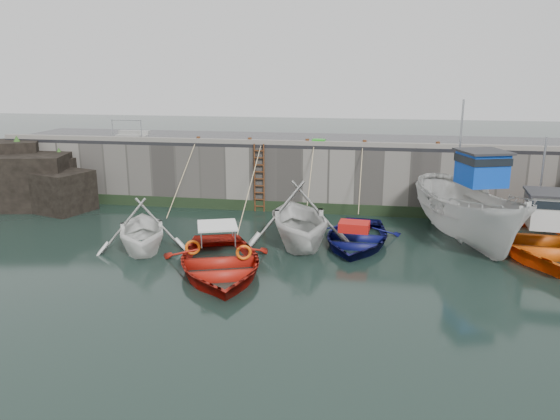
% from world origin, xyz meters
% --- Properties ---
extents(ground, '(120.00, 120.00, 0.00)m').
position_xyz_m(ground, '(0.00, 0.00, 0.00)').
color(ground, black).
rests_on(ground, ground).
extents(quay_back, '(30.00, 5.00, 3.00)m').
position_xyz_m(quay_back, '(0.00, 12.50, 1.50)').
color(quay_back, slate).
rests_on(quay_back, ground).
extents(road_back, '(30.00, 5.00, 0.16)m').
position_xyz_m(road_back, '(0.00, 12.50, 3.08)').
color(road_back, black).
rests_on(road_back, quay_back).
extents(kerb_back, '(30.00, 0.30, 0.20)m').
position_xyz_m(kerb_back, '(0.00, 10.15, 3.26)').
color(kerb_back, slate).
rests_on(kerb_back, road_back).
extents(algae_back, '(30.00, 0.08, 0.50)m').
position_xyz_m(algae_back, '(0.00, 9.96, 0.25)').
color(algae_back, black).
rests_on(algae_back, ground).
extents(rock_outcrop, '(5.85, 4.24, 3.41)m').
position_xyz_m(rock_outcrop, '(-12.92, 9.11, 1.26)').
color(rock_outcrop, black).
rests_on(rock_outcrop, ground).
extents(ladder, '(0.51, 0.08, 3.20)m').
position_xyz_m(ladder, '(-2.00, 9.91, 1.59)').
color(ladder, '#3F1E0F').
rests_on(ladder, ground).
extents(boat_near_white, '(4.98, 5.28, 2.21)m').
position_xyz_m(boat_near_white, '(-5.20, 3.75, 0.00)').
color(boat_near_white, silver).
rests_on(boat_near_white, ground).
extents(boat_near_white_rope, '(0.04, 4.56, 3.10)m').
position_xyz_m(boat_near_white_rope, '(-5.20, 8.13, 0.00)').
color(boat_near_white_rope, tan).
rests_on(boat_near_white_rope, ground).
extents(boat_near_blue, '(5.66, 6.66, 1.17)m').
position_xyz_m(boat_near_blue, '(-1.72, 1.96, 0.00)').
color(boat_near_blue, '#9E170D').
rests_on(boat_near_blue, ground).
extents(boat_near_blue_rope, '(0.04, 6.12, 3.10)m').
position_xyz_m(boat_near_blue_rope, '(-1.72, 7.23, 0.00)').
color(boat_near_blue_rope, tan).
rests_on(boat_near_blue_rope, ground).
extents(boat_near_blacktrim, '(5.76, 6.24, 2.73)m').
position_xyz_m(boat_near_blacktrim, '(0.48, 5.32, 0.00)').
color(boat_near_blacktrim, silver).
rests_on(boat_near_blacktrim, ground).
extents(boat_near_blacktrim_rope, '(0.04, 3.39, 3.10)m').
position_xyz_m(boat_near_blacktrim_rope, '(0.48, 8.91, 0.00)').
color(boat_near_blacktrim_rope, tan).
rests_on(boat_near_blacktrim_rope, ground).
extents(boat_near_navy, '(3.94, 5.24, 1.03)m').
position_xyz_m(boat_near_navy, '(2.68, 5.75, 0.00)').
color(boat_near_navy, '#0B0D45').
rests_on(boat_near_navy, ground).
extents(boat_near_navy_rope, '(0.04, 3.13, 3.10)m').
position_xyz_m(boat_near_navy_rope, '(2.68, 9.13, 0.00)').
color(boat_near_navy_rope, tan).
rests_on(boat_near_navy_rope, ground).
extents(boat_far_white, '(4.83, 7.62, 5.76)m').
position_xyz_m(boat_far_white, '(6.96, 6.60, 1.15)').
color(boat_far_white, silver).
rests_on(boat_far_white, ground).
extents(boat_far_orange, '(5.53, 7.33, 4.43)m').
position_xyz_m(boat_far_orange, '(9.50, 6.08, 0.46)').
color(boat_far_orange, '#E5530C').
rests_on(boat_far_orange, ground).
extents(fish_crate, '(0.61, 0.44, 0.27)m').
position_xyz_m(fish_crate, '(0.73, 10.30, 3.30)').
color(fish_crate, '#209B1C').
rests_on(fish_crate, road_back).
extents(railing, '(1.60, 1.05, 1.00)m').
position_xyz_m(railing, '(-8.75, 11.25, 3.36)').
color(railing, '#A5A8AD').
rests_on(railing, road_back).
extents(bollard_a, '(0.18, 0.18, 0.28)m').
position_xyz_m(bollard_a, '(-5.00, 10.25, 3.30)').
color(bollard_a, '#3F1E0F').
rests_on(bollard_a, road_back).
extents(bollard_b, '(0.18, 0.18, 0.28)m').
position_xyz_m(bollard_b, '(-2.50, 10.25, 3.30)').
color(bollard_b, '#3F1E0F').
rests_on(bollard_b, road_back).
extents(bollard_c, '(0.18, 0.18, 0.28)m').
position_xyz_m(bollard_c, '(0.20, 10.25, 3.30)').
color(bollard_c, '#3F1E0F').
rests_on(bollard_c, road_back).
extents(bollard_d, '(0.18, 0.18, 0.28)m').
position_xyz_m(bollard_d, '(2.80, 10.25, 3.30)').
color(bollard_d, '#3F1E0F').
rests_on(bollard_d, road_back).
extents(bollard_e, '(0.18, 0.18, 0.28)m').
position_xyz_m(bollard_e, '(6.00, 10.25, 3.30)').
color(bollard_e, '#3F1E0F').
rests_on(bollard_e, road_back).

